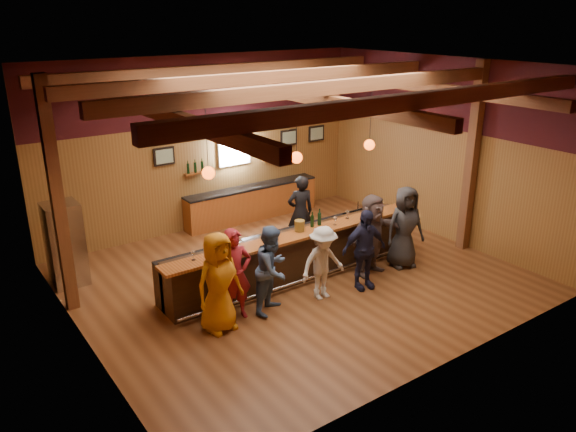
# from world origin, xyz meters

# --- Properties ---
(room) EXTENTS (9.04, 9.00, 4.52)m
(room) POSITION_xyz_m (0.00, 0.06, 3.21)
(room) COLOR brown
(room) RESTS_ON ground
(bar_counter) EXTENTS (6.30, 1.07, 1.11)m
(bar_counter) POSITION_xyz_m (0.02, 0.15, 0.52)
(bar_counter) COLOR black
(bar_counter) RESTS_ON ground
(back_bar_cabinet) EXTENTS (4.00, 0.52, 0.95)m
(back_bar_cabinet) POSITION_xyz_m (1.20, 3.72, 0.48)
(back_bar_cabinet) COLOR brown
(back_bar_cabinet) RESTS_ON ground
(window) EXTENTS (0.95, 0.09, 0.95)m
(window) POSITION_xyz_m (0.80, 3.95, 2.05)
(window) COLOR silver
(window) RESTS_ON room
(framed_pictures) EXTENTS (5.35, 0.05, 0.45)m
(framed_pictures) POSITION_xyz_m (1.67, 3.94, 2.10)
(framed_pictures) COLOR black
(framed_pictures) RESTS_ON room
(wine_shelves) EXTENTS (3.00, 0.18, 0.30)m
(wine_shelves) POSITION_xyz_m (0.80, 3.88, 1.62)
(wine_shelves) COLOR brown
(wine_shelves) RESTS_ON room
(pendant_lights) EXTENTS (4.24, 0.24, 1.37)m
(pendant_lights) POSITION_xyz_m (0.00, 0.00, 2.71)
(pendant_lights) COLOR black
(pendant_lights) RESTS_ON room
(stainless_fridge) EXTENTS (0.70, 0.70, 1.80)m
(stainless_fridge) POSITION_xyz_m (-4.10, 2.60, 0.90)
(stainless_fridge) COLOR silver
(stainless_fridge) RESTS_ON ground
(customer_orange) EXTENTS (0.99, 0.71, 1.88)m
(customer_orange) POSITION_xyz_m (-2.36, -0.89, 0.94)
(customer_orange) COLOR #C57212
(customer_orange) RESTS_ON ground
(customer_redvest) EXTENTS (0.71, 0.52, 1.79)m
(customer_redvest) POSITION_xyz_m (-1.91, -0.70, 0.89)
(customer_redvest) COLOR maroon
(customer_redvest) RESTS_ON ground
(customer_denim) EXTENTS (1.06, 0.99, 1.74)m
(customer_denim) POSITION_xyz_m (-1.19, -0.87, 0.87)
(customer_denim) COLOR #435D86
(customer_denim) RESTS_ON ground
(customer_white) EXTENTS (1.01, 0.60, 1.54)m
(customer_white) POSITION_xyz_m (-0.10, -1.04, 0.77)
(customer_white) COLOR silver
(customer_white) RESTS_ON ground
(customer_navy) EXTENTS (1.07, 0.60, 1.73)m
(customer_navy) POSITION_xyz_m (0.88, -1.17, 0.87)
(customer_navy) COLOR #1C1E39
(customer_navy) RESTS_ON ground
(customer_brown) EXTENTS (1.76, 0.79, 1.83)m
(customer_brown) POSITION_xyz_m (1.49, -0.76, 0.92)
(customer_brown) COLOR #574746
(customer_brown) RESTS_ON ground
(customer_dark) EXTENTS (1.04, 0.82, 1.88)m
(customer_dark) POSITION_xyz_m (2.37, -0.89, 0.94)
(customer_dark) COLOR #2A2A2C
(customer_dark) RESTS_ON ground
(bartender) EXTENTS (0.75, 0.59, 1.82)m
(bartender) POSITION_xyz_m (1.10, 1.34, 0.91)
(bartender) COLOR black
(bartender) RESTS_ON ground
(ice_bucket) EXTENTS (0.22, 0.22, 0.24)m
(ice_bucket) POSITION_xyz_m (0.05, -0.06, 1.23)
(ice_bucket) COLOR olive
(ice_bucket) RESTS_ON bar_counter
(bottle_a) EXTENTS (0.07, 0.07, 0.34)m
(bottle_a) POSITION_xyz_m (0.41, -0.02, 1.24)
(bottle_a) COLOR black
(bottle_a) RESTS_ON bar_counter
(bottle_b) EXTENTS (0.08, 0.08, 0.37)m
(bottle_b) POSITION_xyz_m (0.61, -0.02, 1.26)
(bottle_b) COLOR black
(bottle_b) RESTS_ON bar_counter
(glass_a) EXTENTS (0.09, 0.09, 0.19)m
(glass_a) POSITION_xyz_m (-2.45, -0.10, 1.25)
(glass_a) COLOR silver
(glass_a) RESTS_ON bar_counter
(glass_b) EXTENTS (0.08, 0.08, 0.18)m
(glass_b) POSITION_xyz_m (-2.11, -0.16, 1.24)
(glass_b) COLOR silver
(glass_b) RESTS_ON bar_counter
(glass_c) EXTENTS (0.08, 0.08, 0.19)m
(glass_c) POSITION_xyz_m (-1.43, -0.08, 1.24)
(glass_c) COLOR silver
(glass_c) RESTS_ON bar_counter
(glass_d) EXTENTS (0.08, 0.08, 0.18)m
(glass_d) POSITION_xyz_m (-0.86, -0.27, 1.24)
(glass_d) COLOR silver
(glass_d) RESTS_ON bar_counter
(glass_e) EXTENTS (0.08, 0.08, 0.17)m
(glass_e) POSITION_xyz_m (-0.61, -0.18, 1.23)
(glass_e) COLOR silver
(glass_e) RESTS_ON bar_counter
(glass_f) EXTENTS (0.09, 0.09, 0.20)m
(glass_f) POSITION_xyz_m (0.88, -0.22, 1.25)
(glass_f) COLOR silver
(glass_f) RESTS_ON bar_counter
(glass_g) EXTENTS (0.09, 0.09, 0.20)m
(glass_g) POSITION_xyz_m (1.38, -0.06, 1.25)
(glass_g) COLOR silver
(glass_g) RESTS_ON bar_counter
(glass_h) EXTENTS (0.09, 0.09, 0.20)m
(glass_h) POSITION_xyz_m (2.10, -0.25, 1.25)
(glass_h) COLOR silver
(glass_h) RESTS_ON bar_counter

